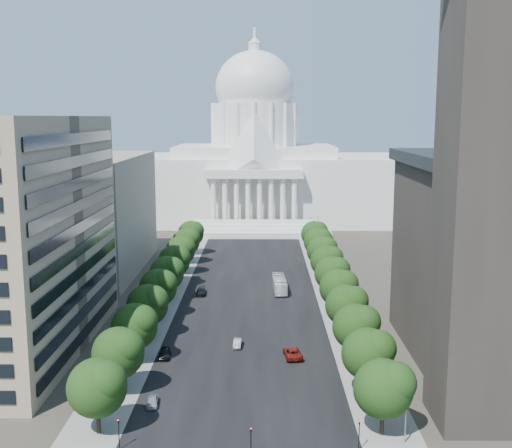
{
  "coord_description": "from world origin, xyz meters",
  "views": [
    {
      "loc": [
        2.72,
        -63.98,
        39.79
      ],
      "look_at": [
        1.42,
        81.19,
        15.56
      ],
      "focal_mm": 45.0,
      "sensor_mm": 36.0,
      "label": 1
    }
  ],
  "objects_px": {
    "car_dark_a": "(165,353)",
    "car_silver": "(237,343)",
    "car_red": "(293,353)",
    "city_bus": "(280,284)",
    "car_parked": "(152,401)",
    "car_dark_b": "(201,292)"
  },
  "relations": [
    {
      "from": "car_dark_a",
      "to": "car_red",
      "type": "distance_m",
      "value": 21.44
    },
    {
      "from": "car_silver",
      "to": "city_bus",
      "type": "xyz_separation_m",
      "value": [
        8.4,
        36.61,
        1.03
      ]
    },
    {
      "from": "car_red",
      "to": "city_bus",
      "type": "bearing_deg",
      "value": -95.62
    },
    {
      "from": "car_dark_a",
      "to": "car_dark_b",
      "type": "relative_size",
      "value": 0.92
    },
    {
      "from": "car_red",
      "to": "car_dark_b",
      "type": "xyz_separation_m",
      "value": [
        -18.91,
        38.32,
        -0.08
      ]
    },
    {
      "from": "car_dark_b",
      "to": "car_red",
      "type": "bearing_deg",
      "value": -66.12
    },
    {
      "from": "car_dark_a",
      "to": "car_silver",
      "type": "xyz_separation_m",
      "value": [
        12.0,
        5.2,
        -0.14
      ]
    },
    {
      "from": "car_silver",
      "to": "car_parked",
      "type": "xyz_separation_m",
      "value": [
        -11.0,
        -23.37,
        0.01
      ]
    },
    {
      "from": "car_dark_b",
      "to": "car_parked",
      "type": "height_order",
      "value": "car_dark_b"
    },
    {
      "from": "car_dark_b",
      "to": "car_silver",
      "type": "bearing_deg",
      "value": -76.51
    },
    {
      "from": "car_dark_a",
      "to": "car_silver",
      "type": "distance_m",
      "value": 13.08
    },
    {
      "from": "car_silver",
      "to": "car_red",
      "type": "relative_size",
      "value": 0.68
    },
    {
      "from": "car_red",
      "to": "car_dark_b",
      "type": "distance_m",
      "value": 42.73
    },
    {
      "from": "car_silver",
      "to": "car_dark_a",
      "type": "bearing_deg",
      "value": -154.77
    },
    {
      "from": "car_parked",
      "to": "car_dark_b",
      "type": "bearing_deg",
      "value": 82.89
    },
    {
      "from": "car_red",
      "to": "car_parked",
      "type": "relative_size",
      "value": 1.51
    },
    {
      "from": "car_red",
      "to": "city_bus",
      "type": "relative_size",
      "value": 0.48
    },
    {
      "from": "car_dark_b",
      "to": "city_bus",
      "type": "distance_m",
      "value": 18.2
    },
    {
      "from": "car_dark_a",
      "to": "car_parked",
      "type": "xyz_separation_m",
      "value": [
        1.0,
        -18.17,
        -0.13
      ]
    },
    {
      "from": "car_dark_a",
      "to": "city_bus",
      "type": "height_order",
      "value": "city_bus"
    },
    {
      "from": "car_silver",
      "to": "car_dark_b",
      "type": "height_order",
      "value": "car_dark_b"
    },
    {
      "from": "car_dark_a",
      "to": "city_bus",
      "type": "bearing_deg",
      "value": 61.52
    }
  ]
}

